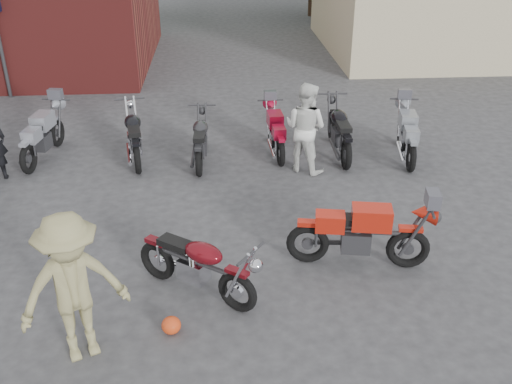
{
  "coord_description": "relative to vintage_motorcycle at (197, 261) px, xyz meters",
  "views": [
    {
      "loc": [
        -0.7,
        -6.51,
        5.15
      ],
      "look_at": [
        -0.13,
        1.68,
        0.9
      ],
      "focal_mm": 40.0,
      "sensor_mm": 36.0,
      "label": 1
    }
  ],
  "objects": [
    {
      "name": "person_tan",
      "position": [
        -1.43,
        -1.11,
        0.43
      ],
      "size": [
        1.49,
        1.21,
        2.01
      ],
      "primitive_type": "imported",
      "rotation": [
        0.0,
        0.0,
        0.42
      ],
      "color": "#948C5B",
      "rests_on": "ground"
    },
    {
      "name": "person_light",
      "position": [
        2.14,
        4.16,
        0.37
      ],
      "size": [
        1.16,
        1.12,
        1.89
      ],
      "primitive_type": "imported",
      "rotation": [
        0.0,
        0.0,
        2.5
      ],
      "color": "silver",
      "rests_on": "ground"
    },
    {
      "name": "row_bike_1",
      "position": [
        -3.48,
        5.16,
        0.02
      ],
      "size": [
        0.99,
        2.13,
        1.19
      ],
      "primitive_type": null,
      "rotation": [
        0.0,
        0.0,
        1.41
      ],
      "color": "gray",
      "rests_on": "ground"
    },
    {
      "name": "row_bike_4",
      "position": [
        1.63,
        5.1,
        -0.03
      ],
      "size": [
        0.72,
        1.91,
        1.09
      ],
      "primitive_type": null,
      "rotation": [
        0.0,
        0.0,
        1.63
      ],
      "color": "#B10E2E",
      "rests_on": "ground"
    },
    {
      "name": "row_bike_6",
      "position": [
        4.48,
        4.67,
        0.01
      ],
      "size": [
        0.99,
        2.11,
        1.18
      ],
      "primitive_type": null,
      "rotation": [
        0.0,
        0.0,
        1.41
      ],
      "color": "gray",
      "rests_on": "ground"
    },
    {
      "name": "stucco_building",
      "position": [
        9.57,
        14.77,
        1.18
      ],
      "size": [
        10.0,
        8.0,
        3.5
      ],
      "primitive_type": "cube",
      "color": "tan",
      "rests_on": "ground"
    },
    {
      "name": "row_bike_2",
      "position": [
        -1.48,
        5.01,
        0.03
      ],
      "size": [
        1.04,
        2.18,
        1.21
      ],
      "primitive_type": null,
      "rotation": [
        0.0,
        0.0,
        1.74
      ],
      "color": "black",
      "rests_on": "ground"
    },
    {
      "name": "row_bike_3",
      "position": [
        -0.04,
        4.74,
        -0.01
      ],
      "size": [
        0.72,
        1.96,
        1.12
      ],
      "primitive_type": null,
      "rotation": [
        0.0,
        0.0,
        1.53
      ],
      "color": "#262628",
      "rests_on": "ground"
    },
    {
      "name": "helmet",
      "position": [
        -0.35,
        -0.8,
        -0.45
      ],
      "size": [
        0.32,
        0.32,
        0.24
      ],
      "primitive_type": "ellipsoid",
      "rotation": [
        0.0,
        0.0,
        -0.24
      ],
      "color": "red",
      "rests_on": "ground"
    },
    {
      "name": "vintage_motorcycle",
      "position": [
        0.0,
        0.0,
        0.0
      ],
      "size": [
        1.99,
        1.69,
        1.15
      ],
      "primitive_type": null,
      "rotation": [
        0.0,
        0.0,
        -0.62
      ],
      "color": "#5D0B12",
      "rests_on": "ground"
    },
    {
      "name": "ground",
      "position": [
        1.07,
        -0.23,
        -0.57
      ],
      "size": [
        90.0,
        90.0,
        0.0
      ],
      "primitive_type": "plane",
      "color": "#333235"
    },
    {
      "name": "row_bike_5",
      "position": [
        3.03,
        4.94,
        0.05
      ],
      "size": [
        0.71,
        2.14,
        1.24
      ],
      "primitive_type": null,
      "rotation": [
        0.0,
        0.0,
        1.57
      ],
      "color": "black",
      "rests_on": "ground"
    },
    {
      "name": "sportbike",
      "position": [
        2.5,
        0.59,
        0.04
      ],
      "size": [
        2.21,
        1.04,
        1.23
      ],
      "primitive_type": null,
      "rotation": [
        0.0,
        0.0,
        -0.17
      ],
      "color": "red",
      "rests_on": "ground"
    }
  ]
}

